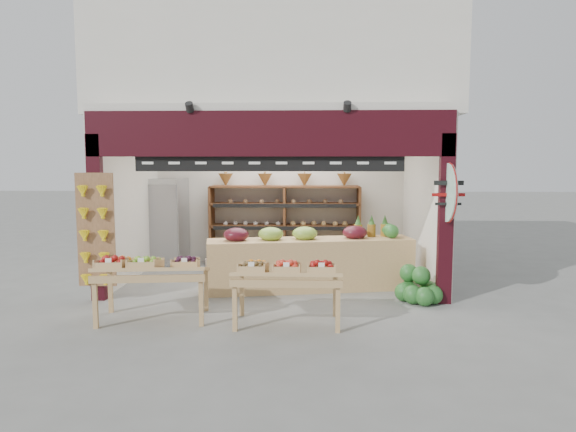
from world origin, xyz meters
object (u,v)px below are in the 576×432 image
at_px(back_shelving, 285,211).
at_px(watermelon_pile, 419,289).
at_px(display_table_right, 287,271).
at_px(mid_counter, 310,262).
at_px(display_table_left, 146,266).
at_px(refrigerator, 168,222).
at_px(cardboard_stack, 229,264).

height_order(back_shelving, watermelon_pile, back_shelving).
distance_m(back_shelving, display_table_right, 4.13).
bearing_deg(mid_counter, display_table_left, -142.45).
height_order(refrigerator, cardboard_stack, refrigerator).
xyz_separation_m(refrigerator, display_table_left, (0.74, -3.86, -0.18)).
bearing_deg(back_shelving, watermelon_pile, -51.99).
bearing_deg(cardboard_stack, display_table_right, -66.79).
height_order(mid_counter, display_table_left, mid_counter).
bearing_deg(cardboard_stack, watermelon_pile, -27.39).
bearing_deg(display_table_left, mid_counter, 37.55).
xyz_separation_m(display_table_right, watermelon_pile, (2.06, 1.20, -0.53)).
relative_size(back_shelving, watermelon_pile, 4.14).
relative_size(cardboard_stack, mid_counter, 0.28).
xyz_separation_m(display_table_left, display_table_right, (2.00, -0.15, -0.01)).
bearing_deg(display_table_left, cardboard_stack, 74.87).
bearing_deg(back_shelving, display_table_left, -114.29).
bearing_deg(display_table_right, display_table_left, 175.84).
distance_m(back_shelving, cardboard_stack, 1.84).
bearing_deg(display_table_left, back_shelving, 65.71).
distance_m(refrigerator, watermelon_pile, 5.60).
xyz_separation_m(cardboard_stack, watermelon_pile, (3.31, -1.72, -0.02)).
relative_size(cardboard_stack, watermelon_pile, 1.30).
height_order(back_shelving, refrigerator, back_shelving).
distance_m(refrigerator, cardboard_stack, 1.97).
xyz_separation_m(refrigerator, display_table_right, (2.73, -4.01, -0.19)).
xyz_separation_m(back_shelving, watermelon_pile, (2.27, -2.91, -0.97)).
height_order(cardboard_stack, display_table_right, display_table_right).
relative_size(display_table_left, watermelon_pile, 2.05).
distance_m(refrigerator, display_table_left, 3.93).
bearing_deg(refrigerator, watermelon_pile, -25.17).
bearing_deg(watermelon_pile, refrigerator, 149.63).
bearing_deg(watermelon_pile, mid_counter, 157.46).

